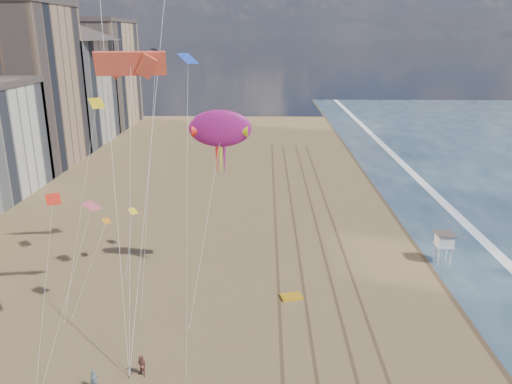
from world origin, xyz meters
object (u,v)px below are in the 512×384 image
Objects in this scene: grounded_kite at (291,297)px; lifeguard_stand at (444,240)px; kite_flyer_b at (142,366)px; kite_flyer_a at (94,380)px; show_kite at (220,129)px.

lifeguard_stand is at bearing 9.45° from grounded_kite.
grounded_kite is at bearing 76.81° from kite_flyer_b.
grounded_kite is 18.96m from kite_flyer_a.
lifeguard_stand is 36.50m from kite_flyer_a.
kite_flyer_a is at bearing -116.58° from show_kite.
grounded_kite is 15.84m from kite_flyer_b.
lifeguard_stand is at bearing 20.75° from kite_flyer_a.
grounded_kite is (-16.28, -7.56, -2.54)m from lifeguard_stand.
kite_flyer_b is at bearing -145.46° from lifeguard_stand.
kite_flyer_b is at bearing -109.01° from show_kite.
grounded_kite is 1.17× the size of kite_flyer_b.
show_kite is 22.17m from kite_flyer_a.
lifeguard_stand reaches higher than grounded_kite.
lifeguard_stand is 1.78× the size of grounded_kite.
show_kite is at bearing 145.60° from grounded_kite.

